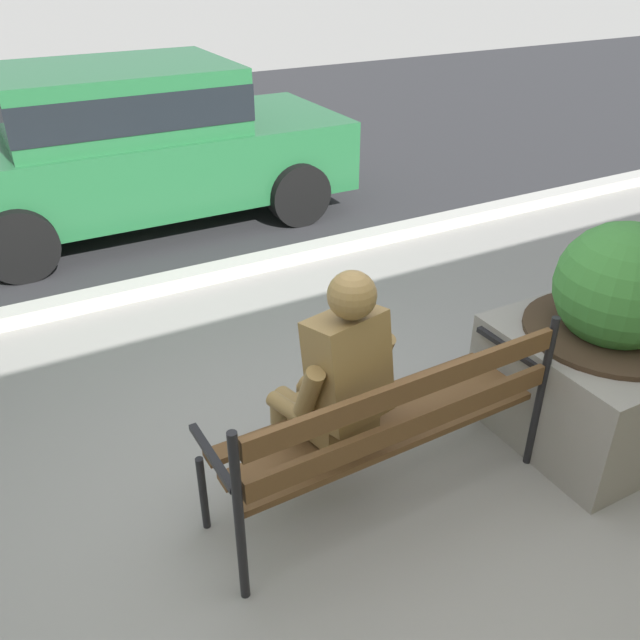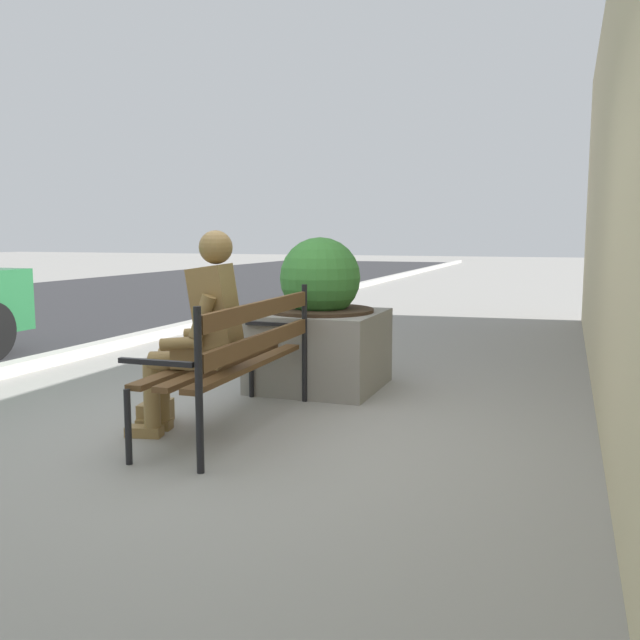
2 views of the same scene
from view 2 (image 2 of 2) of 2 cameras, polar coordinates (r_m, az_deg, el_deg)
ground_plane at (r=4.61m, az=-8.16°, el=-9.79°), size 80.00×80.00×0.00m
park_bench at (r=4.69m, az=-6.78°, el=-2.66°), size 1.82×0.59×0.95m
bronze_statue_seated at (r=4.59m, az=-10.40°, el=-1.38°), size 0.60×0.85×1.37m
concrete_planter at (r=5.94m, az=-0.00°, el=-0.55°), size 1.04×1.04×1.32m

